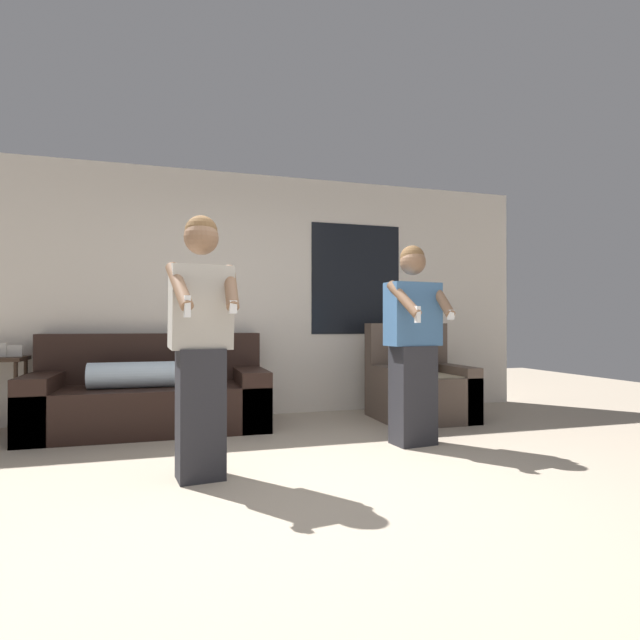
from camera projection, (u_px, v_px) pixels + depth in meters
The scene contains 6 objects.
ground_plane at pixel (312, 500), 2.88m from camera, with size 14.00×14.00×0.00m, color tan.
wall_back at pixel (248, 294), 5.59m from camera, with size 6.80×0.07×2.70m.
couch at pixel (152, 397), 4.82m from camera, with size 2.16×0.96×0.92m.
armchair at pixel (418, 387), 5.36m from camera, with size 0.93×0.89×1.02m.
person_left at pixel (201, 343), 3.27m from camera, with size 0.46×0.51×1.73m.
person_right at pixel (413, 344), 4.22m from camera, with size 0.52×0.50×1.69m.
Camera 1 is at (-0.77, -2.78, 1.02)m, focal length 28.00 mm.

